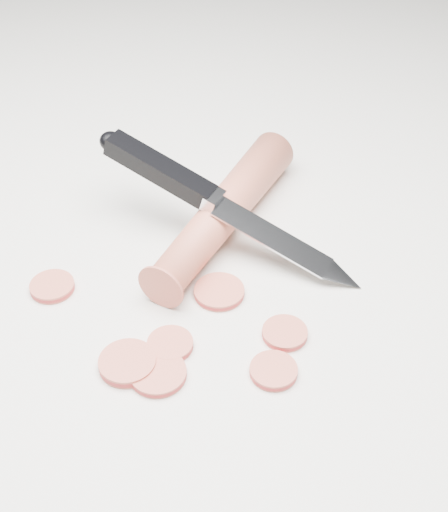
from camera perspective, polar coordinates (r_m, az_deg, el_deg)
name	(u,v)px	position (r m, az deg, el deg)	size (l,w,h in m)	color
ground	(156,277)	(0.55, -5.47, -1.69)	(2.40, 2.40, 0.00)	silver
carrot	(224,211)	(0.58, 0.00, 3.61)	(0.03, 0.03, 0.20)	#C6573E
carrot_slice_0	(158,373)	(0.48, -5.31, -9.34)	(0.04, 0.04, 0.01)	#C5533F
carrot_slice_1	(127,363)	(0.49, -7.73, -8.49)	(0.04, 0.04, 0.01)	#C5533F
carrot_slice_2	(170,344)	(0.49, -4.33, -7.06)	(0.03, 0.03, 0.01)	#C5533F
carrot_slice_3	(219,292)	(0.53, -0.39, -2.88)	(0.04, 0.04, 0.01)	#C5533F
carrot_slice_4	(285,333)	(0.50, 4.88, -6.17)	(0.03, 0.03, 0.01)	#C5533F
carrot_slice_5	(52,287)	(0.55, -13.58, -2.39)	(0.03, 0.03, 0.01)	#C5533F
carrot_slice_6	(274,371)	(0.48, 3.99, -9.15)	(0.03, 0.03, 0.01)	#C5533F
kitchen_knife	(228,206)	(0.55, 0.32, 4.06)	(0.17, 0.19, 0.07)	silver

